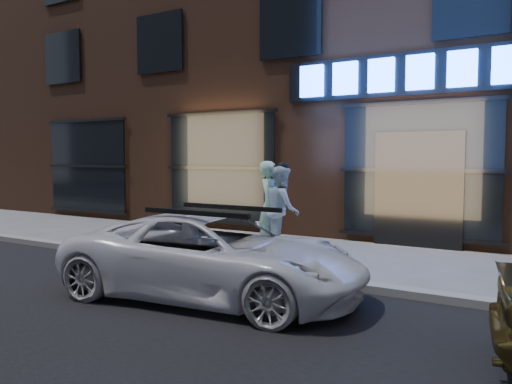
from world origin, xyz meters
TOP-DOWN VIEW (x-y plane):
  - ground at (0.00, 0.00)m, footprint 90.00×90.00m
  - curb at (0.00, 0.00)m, footprint 60.00×0.25m
  - storefront_building at (-0.00, 7.99)m, footprint 30.20×8.28m
  - man_bowtie at (-2.53, 2.16)m, footprint 0.56×0.73m
  - man_cap at (-2.22, 2.10)m, footprint 0.99×1.05m
  - white_suv at (-1.44, -1.34)m, footprint 4.25×2.32m

SIDE VIEW (x-z plane):
  - ground at x=0.00m, z-range 0.00..0.00m
  - curb at x=0.00m, z-range 0.00..0.12m
  - white_suv at x=-1.44m, z-range 0.00..1.13m
  - man_cap at x=-2.22m, z-range 0.00..1.70m
  - man_bowtie at x=-2.53m, z-range 0.00..1.79m
  - storefront_building at x=0.00m, z-range 0.00..10.30m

